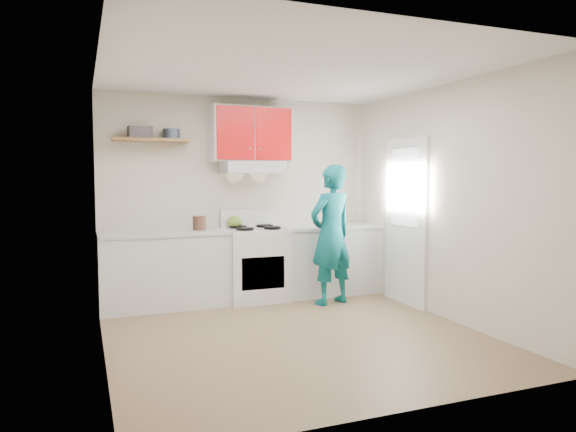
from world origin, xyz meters
name	(u,v)px	position (x,y,z in m)	size (l,w,h in m)	color
floor	(294,334)	(0.00, 0.00, 0.00)	(3.80, 3.80, 0.00)	brown
ceiling	(294,71)	(0.00, 0.00, 2.60)	(3.60, 3.80, 0.04)	white
back_wall	(240,198)	(0.00, 1.90, 1.30)	(3.60, 0.04, 2.60)	beige
front_wall	(403,220)	(0.00, -1.90, 1.30)	(3.60, 0.04, 2.60)	beige
left_wall	(101,209)	(-1.80, 0.00, 1.30)	(0.04, 3.80, 2.60)	beige
right_wall	(445,202)	(1.80, 0.00, 1.30)	(0.04, 3.80, 2.60)	beige
door	(406,222)	(1.78, 0.70, 1.02)	(0.05, 0.85, 2.05)	white
door_glass	(405,187)	(1.75, 0.70, 1.45)	(0.01, 0.55, 0.95)	white
counter_left	(165,270)	(-1.04, 1.60, 0.45)	(1.52, 0.60, 0.90)	silver
counter_right	(328,260)	(1.14, 1.60, 0.45)	(1.32, 0.60, 0.90)	silver
stove	(255,264)	(0.10, 1.57, 0.46)	(0.76, 0.65, 0.92)	white
range_hood	(252,168)	(0.10, 1.68, 1.70)	(0.76, 0.44, 0.15)	silver
upper_cabinets	(251,134)	(0.10, 1.73, 2.12)	(1.02, 0.33, 0.70)	red
shelf	(151,140)	(-1.15, 1.75, 2.02)	(0.90, 0.30, 0.04)	brown
books	(140,132)	(-1.29, 1.72, 2.11)	(0.27, 0.19, 0.14)	#443C43
tin	(171,134)	(-0.90, 1.77, 2.10)	(0.20, 0.20, 0.12)	#333D4C
kettle	(235,222)	(-0.12, 1.75, 1.00)	(0.19, 0.19, 0.16)	olive
crock	(199,224)	(-0.61, 1.63, 1.00)	(0.16, 0.16, 0.19)	#4D3121
cutting_board	(317,228)	(0.93, 1.50, 0.91)	(0.32, 0.24, 0.02)	olive
silicone_mat	(356,225)	(1.59, 1.64, 0.90)	(0.28, 0.23, 0.01)	red
person	(331,235)	(0.91, 1.04, 0.86)	(0.63, 0.41, 1.72)	#0B6066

